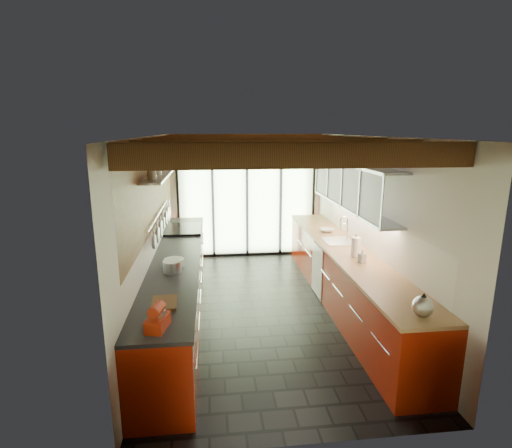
{
  "coord_description": "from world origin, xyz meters",
  "views": [
    {
      "loc": [
        -0.75,
        -5.64,
        2.7
      ],
      "look_at": [
        -0.07,
        0.4,
        1.25
      ],
      "focal_mm": 28.0,
      "sensor_mm": 36.0,
      "label": 1
    }
  ],
  "objects_px": {
    "stand_mixer": "(158,318)",
    "bowl": "(327,230)",
    "soap_bottle": "(362,256)",
    "kettle": "(423,305)",
    "paper_towel": "(356,247)"
  },
  "relations": [
    {
      "from": "stand_mixer",
      "to": "bowl",
      "type": "relative_size",
      "value": 1.29
    },
    {
      "from": "stand_mixer",
      "to": "soap_bottle",
      "type": "relative_size",
      "value": 1.62
    },
    {
      "from": "stand_mixer",
      "to": "soap_bottle",
      "type": "xyz_separation_m",
      "value": [
        2.54,
        1.57,
        -0.0
      ]
    },
    {
      "from": "stand_mixer",
      "to": "kettle",
      "type": "xyz_separation_m",
      "value": [
        2.54,
        -0.03,
        0.01
      ]
    },
    {
      "from": "kettle",
      "to": "bowl",
      "type": "distance_m",
      "value": 3.28
    },
    {
      "from": "stand_mixer",
      "to": "paper_towel",
      "type": "height_order",
      "value": "paper_towel"
    },
    {
      "from": "stand_mixer",
      "to": "bowl",
      "type": "height_order",
      "value": "stand_mixer"
    },
    {
      "from": "bowl",
      "to": "stand_mixer",
      "type": "bearing_deg",
      "value": -128.0
    },
    {
      "from": "soap_bottle",
      "to": "kettle",
      "type": "bearing_deg",
      "value": -90.0
    },
    {
      "from": "kettle",
      "to": "bowl",
      "type": "relative_size",
      "value": 1.21
    },
    {
      "from": "paper_towel",
      "to": "bowl",
      "type": "xyz_separation_m",
      "value": [
        0.0,
        1.42,
        -0.11
      ]
    },
    {
      "from": "paper_towel",
      "to": "soap_bottle",
      "type": "xyz_separation_m",
      "value": [
        0.0,
        -0.26,
        -0.05
      ]
    },
    {
      "from": "stand_mixer",
      "to": "kettle",
      "type": "relative_size",
      "value": 1.07
    },
    {
      "from": "paper_towel",
      "to": "bowl",
      "type": "distance_m",
      "value": 1.42
    },
    {
      "from": "kettle",
      "to": "paper_towel",
      "type": "height_order",
      "value": "paper_towel"
    }
  ]
}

